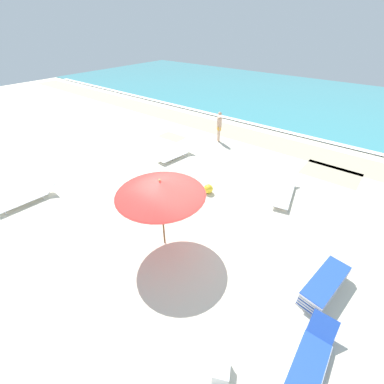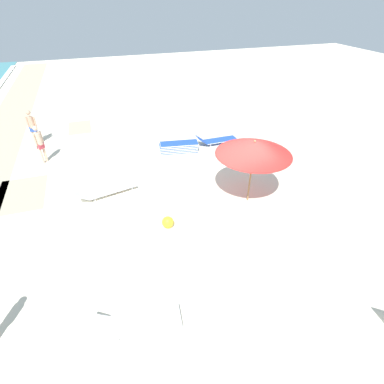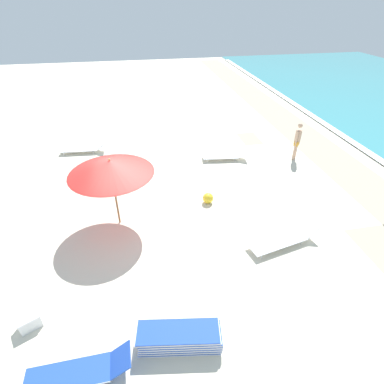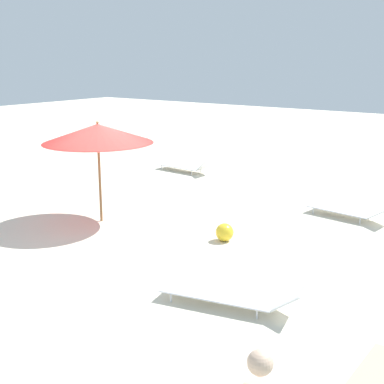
{
  "view_description": "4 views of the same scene",
  "coord_description": "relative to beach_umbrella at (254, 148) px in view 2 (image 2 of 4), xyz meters",
  "views": [
    {
      "loc": [
        4.21,
        -4.86,
        6.24
      ],
      "look_at": [
        -0.55,
        1.14,
        0.96
      ],
      "focal_mm": 24.0,
      "sensor_mm": 36.0,
      "label": 1
    },
    {
      "loc": [
        -8.39,
        4.26,
        6.73
      ],
      "look_at": [
        -0.12,
        1.52,
        0.72
      ],
      "focal_mm": 28.0,
      "sensor_mm": 36.0,
      "label": 2
    },
    {
      "loc": [
        8.06,
        0.29,
        6.64
      ],
      "look_at": [
        -0.43,
        1.92,
        0.84
      ],
      "focal_mm": 28.0,
      "sensor_mm": 36.0,
      "label": 3
    },
    {
      "loc": [
        8.61,
        8.61,
        3.96
      ],
      "look_at": [
        -0.34,
        2.1,
        1.14
      ],
      "focal_mm": 50.0,
      "sensor_mm": 36.0,
      "label": 4
    }
  ],
  "objects": [
    {
      "name": "ground_plane",
      "position": [
        0.3,
        0.65,
        -2.25
      ],
      "size": [
        60.0,
        60.0,
        0.16
      ],
      "color": "beige"
    },
    {
      "name": "cooler_box",
      "position": [
        3.56,
        -2.04,
        -1.99
      ],
      "size": [
        0.54,
        0.6,
        0.37
      ],
      "rotation": [
        0.0,
        0.0,
        2.02
      ],
      "color": "white",
      "rests_on": "ground_plane"
    },
    {
      "name": "sun_lounger_near_water_right",
      "position": [
        4.96,
        -0.75,
        -1.96
      ],
      "size": [
        0.66,
        2.16,
        0.52
      ],
      "rotation": [
        0.0,
        0.0,
        0.02
      ],
      "color": "blue",
      "rests_on": "ground_plane"
    },
    {
      "name": "beach_umbrella",
      "position": [
        0.0,
        0.0,
        0.0
      ],
      "size": [
        2.66,
        2.66,
        2.47
      ],
      "color": "olive",
      "rests_on": "ground_plane"
    },
    {
      "name": "beach_ball",
      "position": [
        -0.55,
        3.26,
        -1.97
      ],
      "size": [
        0.4,
        0.4,
        0.4
      ],
      "color": "yellow",
      "rests_on": "ground_plane"
    },
    {
      "name": "sun_lounger_near_water_left",
      "position": [
        -3.83,
        4.89,
        -1.97
      ],
      "size": [
        0.85,
        2.19,
        0.48
      ],
      "rotation": [
        0.0,
        0.0,
        -0.12
      ],
      "color": "white",
      "rests_on": "ground_plane"
    },
    {
      "name": "sun_lounger_under_umbrella",
      "position": [
        2.06,
        5.08,
        -1.97
      ],
      "size": [
        1.1,
        2.43,
        0.5
      ],
      "rotation": [
        0.0,
        0.0,
        0.22
      ],
      "color": "white",
      "rests_on": "ground_plane"
    },
    {
      "name": "beachgoer_strolling_adult",
      "position": [
        7.83,
        8.02,
        -1.17
      ],
      "size": [
        0.27,
        0.43,
        1.76
      ],
      "rotation": [
        0.0,
        0.0,
        1.28
      ],
      "color": "tan",
      "rests_on": "ground_plane"
    },
    {
      "name": "beachgoer_wading_adult",
      "position": [
        5.62,
        7.52,
        -1.17
      ],
      "size": [
        0.35,
        0.33,
        1.76
      ],
      "rotation": [
        0.0,
        0.0,
        2.41
      ],
      "color": "beige",
      "rests_on": "ground_plane"
    },
    {
      "name": "lounger_stack",
      "position": [
        4.65,
        1.38,
        -1.92
      ],
      "size": [
        0.9,
        1.97,
        0.49
      ],
      "rotation": [
        0.0,
        0.0,
        -0.16
      ],
      "color": "blue",
      "rests_on": "ground_plane"
    }
  ]
}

